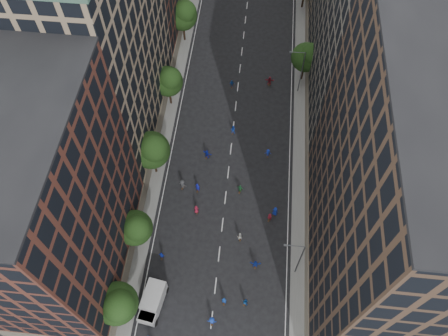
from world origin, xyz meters
name	(u,v)px	position (x,y,z in m)	size (l,w,h in m)	color
ground	(235,108)	(0.00, 40.00, 0.00)	(240.00, 240.00, 0.00)	black
sidewalk_left	(174,71)	(-12.00, 47.50, 0.07)	(4.00, 105.00, 0.15)	slate
sidewalk_right	(306,81)	(12.00, 47.50, 0.07)	(4.00, 105.00, 0.15)	slate
bldg_left_a	(44,209)	(-19.00, 11.00, 15.00)	(14.00, 22.00, 30.00)	#542A20
bldg_left_b	(96,45)	(-19.00, 35.00, 17.00)	(14.00, 26.00, 34.00)	#8E775D
bldg_right_a	(399,195)	(19.00, 15.00, 18.00)	(14.00, 30.00, 36.00)	#493527
bldg_right_b	(373,22)	(19.00, 44.00, 16.50)	(14.00, 28.00, 33.00)	#5E594E
tree_left_0	(117,304)	(-11.01, 3.85, 5.96)	(5.20, 5.20, 8.83)	black
tree_left_1	(135,228)	(-11.02, 13.86, 5.55)	(4.80, 4.80, 8.21)	black
tree_left_2	(152,150)	(-10.99, 25.83, 6.36)	(5.60, 5.60, 9.45)	black
tree_left_3	(169,81)	(-11.02, 39.85, 5.82)	(5.00, 5.00, 8.58)	black
tree_left_4	(183,14)	(-11.00, 55.84, 6.10)	(5.40, 5.40, 9.08)	black
tree_right_a	(307,56)	(11.38, 47.85, 5.63)	(5.00, 5.00, 8.39)	black
streetlamp_near	(299,258)	(10.37, 12.00, 5.17)	(2.64, 0.22, 9.06)	#595B60
streetlamp_far	(301,70)	(10.37, 45.00, 5.17)	(2.64, 0.22, 9.06)	#595B60
cargo_van	(152,301)	(-7.78, 5.69, 1.49)	(3.28, 5.62, 2.83)	#B7B7B9
skater_1	(224,301)	(1.36, 6.87, 0.90)	(0.66, 0.43, 1.80)	#1644B5
skater_2	(245,302)	(4.12, 7.04, 0.78)	(0.76, 0.59, 1.56)	#134DA1
skater_3	(212,321)	(0.10, 4.13, 0.92)	(1.19, 0.68, 1.84)	#1639B4
skater_4	(162,255)	(-7.82, 12.20, 0.76)	(0.89, 0.37, 1.53)	#162DBA
skater_5	(255,264)	(5.11, 12.22, 0.83)	(1.53, 0.49, 1.66)	#142FA6
skater_6	(196,209)	(-4.02, 19.67, 0.82)	(0.80, 0.52, 1.63)	maroon
skater_7	(270,217)	(6.74, 19.51, 0.88)	(0.64, 0.42, 1.76)	maroon
skater_8	(240,236)	(2.64, 16.07, 0.82)	(0.79, 0.62, 1.63)	silver
skater_9	(183,184)	(-6.64, 23.57, 0.95)	(1.23, 0.71, 1.90)	#3A3B3F
skater_10	(240,189)	(2.10, 23.76, 0.87)	(1.02, 0.42, 1.74)	#1D6130
skater_11	(207,154)	(-3.65, 29.51, 0.85)	(1.58, 0.50, 1.71)	#13209A
skater_12	(275,211)	(7.48, 20.46, 0.94)	(0.92, 0.60, 1.88)	#152EB0
skater_13	(198,187)	(-4.32, 23.32, 0.92)	(0.67, 0.44, 1.84)	#151CB2
skater_14	(233,130)	(0.02, 34.76, 0.85)	(0.82, 0.64, 1.70)	#153DB2
skater_15	(268,153)	(5.95, 30.72, 0.77)	(0.99, 0.57, 1.54)	#152BAA
skater_16	(232,84)	(-1.09, 44.89, 0.75)	(0.88, 0.37, 1.50)	blue
skater_17	(270,81)	(5.51, 46.11, 0.89)	(1.64, 0.52, 1.77)	maroon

